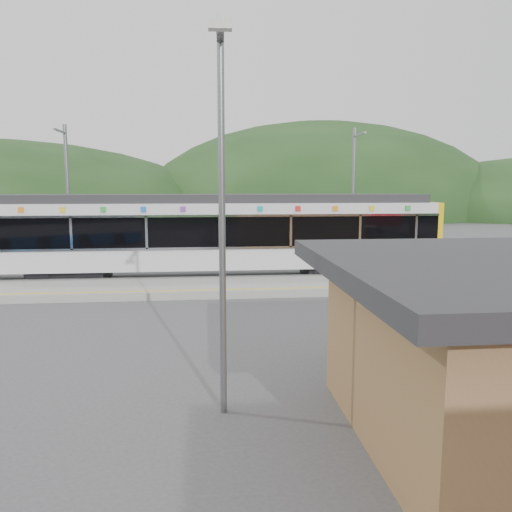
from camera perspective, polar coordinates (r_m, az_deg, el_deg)
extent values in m
plane|color=#4C4C4F|center=(16.75, -4.04, -6.27)|extent=(120.00, 120.00, 0.00)
ellipsoid|color=#1E3D19|center=(72.25, 7.41, 4.68)|extent=(52.00, 39.00, 26.00)
cube|color=#9E9E99|center=(19.94, -4.34, -3.52)|extent=(26.00, 3.20, 0.30)
cube|color=yellow|center=(18.63, -4.24, -3.85)|extent=(26.00, 0.10, 0.01)
cube|color=black|center=(23.32, -20.42, -1.94)|extent=(3.20, 2.20, 0.56)
cube|color=black|center=(23.36, 9.38, -1.52)|extent=(3.20, 2.20, 0.56)
cube|color=silver|center=(22.44, -5.53, 0.07)|extent=(20.00, 2.90, 0.92)
cube|color=black|center=(22.31, -5.57, 3.08)|extent=(20.00, 2.96, 1.45)
cube|color=silver|center=(20.89, -5.52, 0.89)|extent=(20.00, 0.05, 0.10)
cube|color=silver|center=(20.77, -5.57, 4.59)|extent=(20.00, 0.05, 0.10)
cube|color=silver|center=(22.25, -5.60, 5.52)|extent=(20.00, 2.90, 0.45)
cube|color=#2D2D30|center=(22.24, -5.62, 6.56)|extent=(19.40, 2.50, 0.36)
cube|color=yellow|center=(24.56, 18.80, 2.38)|extent=(0.24, 2.92, 3.00)
cube|color=silver|center=(21.51, -20.37, 2.44)|extent=(0.10, 0.05, 1.35)
cube|color=silver|center=(20.96, -12.40, 2.62)|extent=(0.10, 0.05, 1.35)
cube|color=silver|center=(20.83, -4.17, 2.75)|extent=(0.10, 0.05, 1.35)
cube|color=silver|center=(21.12, 4.00, 2.83)|extent=(0.10, 0.05, 1.35)
cube|color=silver|center=(21.83, 11.79, 2.85)|extent=(0.10, 0.05, 1.35)
cube|color=silver|center=(22.71, 17.82, 2.82)|extent=(0.10, 0.05, 1.35)
cube|color=orange|center=(22.01, -25.30, 4.78)|extent=(0.22, 0.04, 0.22)
cube|color=yellow|center=(21.53, -21.27, 4.95)|extent=(0.22, 0.04, 0.22)
cube|color=green|center=(21.17, -17.07, 5.10)|extent=(0.22, 0.04, 0.22)
cube|color=blue|center=(20.91, -12.75, 5.22)|extent=(0.22, 0.04, 0.22)
cube|color=purple|center=(20.78, -8.35, 5.32)|extent=(0.22, 0.04, 0.22)
cube|color=#E54C8C|center=(20.77, -3.92, 5.38)|extent=(0.22, 0.04, 0.22)
cube|color=#19A5A5|center=(20.89, 0.49, 5.41)|extent=(0.22, 0.04, 0.22)
cube|color=red|center=(21.12, 4.83, 5.41)|extent=(0.22, 0.04, 0.22)
cube|color=orange|center=(21.47, 9.05, 5.39)|extent=(0.22, 0.04, 0.22)
cube|color=yellow|center=(21.94, 13.11, 5.33)|extent=(0.22, 0.04, 0.22)
cube|color=green|center=(22.50, 16.98, 5.25)|extent=(0.22, 0.04, 0.22)
cylinder|color=slate|center=(25.68, -20.65, 6.10)|extent=(0.18, 0.18, 7.00)
cube|color=slate|center=(25.02, -21.48, 13.14)|extent=(0.08, 1.80, 0.08)
cylinder|color=slate|center=(25.94, 11.01, 6.48)|extent=(0.18, 0.18, 7.00)
cube|color=slate|center=(25.29, 11.74, 13.46)|extent=(0.08, 1.80, 0.08)
cylinder|color=slate|center=(8.76, -3.89, 2.75)|extent=(0.12, 0.12, 6.66)
cube|color=slate|center=(8.57, -3.99, 24.39)|extent=(0.16, 1.11, 0.12)
cube|color=silver|center=(8.07, -3.85, 24.78)|extent=(0.36, 0.19, 0.12)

